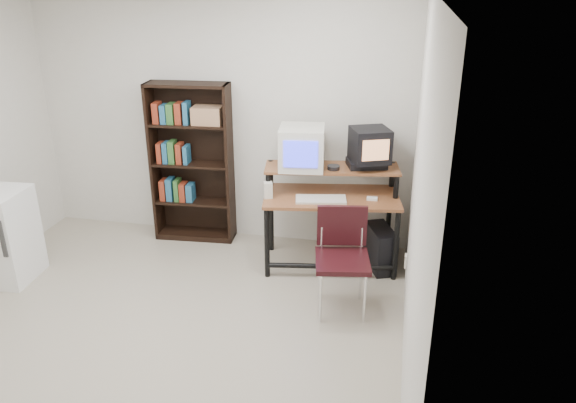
% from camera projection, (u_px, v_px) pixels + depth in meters
% --- Properties ---
extents(floor, '(4.00, 4.00, 0.01)m').
position_uv_depth(floor, '(149.00, 337.00, 4.52)').
color(floor, '#ADA38F').
rests_on(floor, ground).
extents(back_wall, '(4.00, 0.01, 2.60)m').
position_uv_depth(back_wall, '(220.00, 119.00, 5.83)').
color(back_wall, beige).
rests_on(back_wall, floor).
extents(right_wall, '(0.01, 4.00, 2.60)m').
position_uv_depth(right_wall, '(417.00, 208.00, 3.64)').
color(right_wall, beige).
rests_on(right_wall, floor).
extents(computer_desk, '(1.37, 0.84, 0.98)m').
position_uv_depth(computer_desk, '(331.00, 198.00, 5.40)').
color(computer_desk, brown).
rests_on(computer_desk, floor).
extents(crt_monitor, '(0.47, 0.48, 0.40)m').
position_uv_depth(crt_monitor, '(302.00, 148.00, 5.33)').
color(crt_monitor, beige).
rests_on(crt_monitor, computer_desk).
extents(vcr, '(0.42, 0.36, 0.08)m').
position_uv_depth(vcr, '(366.00, 164.00, 5.39)').
color(vcr, black).
rests_on(vcr, computer_desk).
extents(crt_tv, '(0.44, 0.43, 0.32)m').
position_uv_depth(crt_tv, '(370.00, 145.00, 5.27)').
color(crt_tv, black).
rests_on(crt_tv, vcr).
extents(cd_spindle, '(0.15, 0.15, 0.05)m').
position_uv_depth(cd_spindle, '(333.00, 168.00, 5.32)').
color(cd_spindle, '#26262B').
rests_on(cd_spindle, computer_desk).
extents(keyboard, '(0.50, 0.29, 0.03)m').
position_uv_depth(keyboard, '(321.00, 200.00, 5.26)').
color(keyboard, beige).
rests_on(keyboard, computer_desk).
extents(mousepad, '(0.24, 0.20, 0.01)m').
position_uv_depth(mousepad, '(372.00, 201.00, 5.27)').
color(mousepad, black).
rests_on(mousepad, computer_desk).
extents(mouse, '(0.10, 0.06, 0.03)m').
position_uv_depth(mouse, '(372.00, 199.00, 5.27)').
color(mouse, white).
rests_on(mouse, mousepad).
extents(desk_speaker, '(0.10, 0.10, 0.17)m').
position_uv_depth(desk_speaker, '(268.00, 191.00, 5.29)').
color(desk_speaker, beige).
rests_on(desk_speaker, computer_desk).
extents(pc_tower, '(0.36, 0.49, 0.42)m').
position_uv_depth(pc_tower, '(380.00, 248.00, 5.50)').
color(pc_tower, black).
rests_on(pc_tower, floor).
extents(school_chair, '(0.52, 0.52, 0.89)m').
position_uv_depth(school_chair, '(342.00, 249.00, 4.73)').
color(school_chair, black).
rests_on(school_chair, floor).
extents(bookshelf, '(0.87, 0.34, 1.69)m').
position_uv_depth(bookshelf, '(192.00, 161.00, 5.92)').
color(bookshelf, black).
rests_on(bookshelf, floor).
extents(mini_fridge, '(0.55, 0.55, 0.88)m').
position_uv_depth(mini_fridge, '(1.00, 236.00, 5.23)').
color(mini_fridge, white).
rests_on(mini_fridge, floor).
extents(wall_outlet, '(0.02, 0.08, 0.12)m').
position_uv_depth(wall_outlet, '(406.00, 261.00, 5.07)').
color(wall_outlet, beige).
rests_on(wall_outlet, right_wall).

